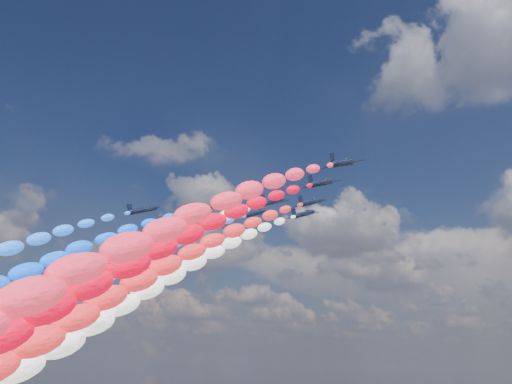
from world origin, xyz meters
The scene contains 15 objects.
jet_0 centered at (-33.32, -7.09, 89.59)m, with size 9.79×13.12×2.89m, color black, non-canonical shape.
jet_1 centered at (-20.00, 2.91, 89.59)m, with size 9.79×13.12×2.89m, color black, non-canonical shape.
trail_1 centered at (-20.00, -46.02, 64.70)m, with size 5.73×93.09×51.85m, color #0549ED, non-canonical shape.
jet_2 centered at (-9.93, 16.14, 89.59)m, with size 9.79×13.12×2.89m, color black, non-canonical shape.
trail_2 centered at (-9.93, -32.79, 64.70)m, with size 5.73×93.09×51.85m, color blue, non-canonical shape.
jet_3 centered at (1.69, 9.24, 89.59)m, with size 9.79×13.12×2.89m, color black, non-canonical shape.
trail_3 centered at (1.69, -39.69, 64.70)m, with size 5.73×93.09×51.85m, color white, non-canonical shape.
jet_4 centered at (0.49, 25.82, 89.59)m, with size 9.79×13.12×2.89m, color black, non-canonical shape.
trail_4 centered at (0.49, -23.11, 64.70)m, with size 5.73×93.09×51.85m, color white, non-canonical shape.
jet_5 centered at (9.77, 15.98, 89.59)m, with size 9.79×13.12×2.89m, color black, non-canonical shape.
trail_5 centered at (9.77, -32.95, 64.70)m, with size 5.73×93.09×51.85m, color red, non-canonical shape.
jet_6 centered at (21.80, 2.55, 89.59)m, with size 9.79×13.12×2.89m, color black, non-canonical shape.
trail_6 centered at (21.80, -46.38, 64.70)m, with size 5.73×93.09×51.85m, color red, non-canonical shape.
jet_7 centered at (33.77, -7.31, 89.59)m, with size 9.79×13.12×2.89m, color black, non-canonical shape.
trail_7 centered at (33.77, -56.25, 64.70)m, with size 5.73×93.09×51.85m, color red, non-canonical shape.
Camera 1 is at (98.10, -117.99, 46.29)m, focal length 42.30 mm.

